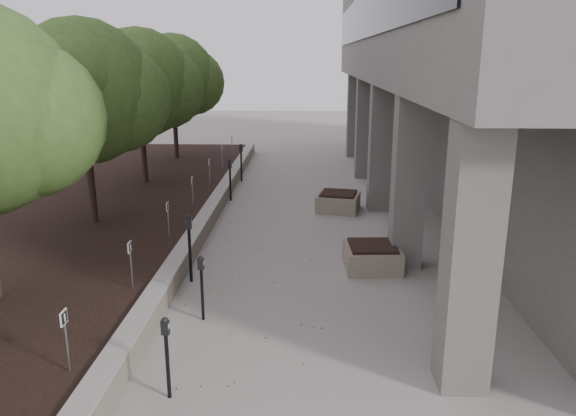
# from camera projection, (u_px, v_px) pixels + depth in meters

# --- Properties ---
(retaining_wall) EXTENTS (0.39, 26.00, 0.50)m
(retaining_wall) POSITION_uv_depth(u_px,v_px,m) (208.00, 217.00, 16.22)
(retaining_wall) COLOR gray
(retaining_wall) RESTS_ON ground
(planting_bed) EXTENTS (7.00, 26.00, 0.40)m
(planting_bed) POSITION_uv_depth(u_px,v_px,m) (85.00, 218.00, 16.35)
(planting_bed) COLOR black
(planting_bed) RESTS_ON ground
(crabapple_tree_3) EXTENTS (4.60, 4.00, 5.44)m
(crabapple_tree_3) POSITION_uv_depth(u_px,v_px,m) (85.00, 123.00, 14.59)
(crabapple_tree_3) COLOR #345721
(crabapple_tree_3) RESTS_ON planting_bed
(crabapple_tree_4) EXTENTS (4.60, 4.00, 5.44)m
(crabapple_tree_4) POSITION_uv_depth(u_px,v_px,m) (140.00, 106.00, 19.41)
(crabapple_tree_4) COLOR #345721
(crabapple_tree_4) RESTS_ON planting_bed
(crabapple_tree_5) EXTENTS (4.60, 4.00, 5.44)m
(crabapple_tree_5) POSITION_uv_depth(u_px,v_px,m) (174.00, 97.00, 24.23)
(crabapple_tree_5) COLOR #345721
(crabapple_tree_5) RESTS_ON planting_bed
(parking_sign_2) EXTENTS (0.04, 0.22, 0.96)m
(parking_sign_2) POSITION_uv_depth(u_px,v_px,m) (66.00, 341.00, 7.87)
(parking_sign_2) COLOR black
(parking_sign_2) RESTS_ON planting_bed
(parking_sign_3) EXTENTS (0.04, 0.22, 0.96)m
(parking_sign_3) POSITION_uv_depth(u_px,v_px,m) (131.00, 265.00, 10.77)
(parking_sign_3) COLOR black
(parking_sign_3) RESTS_ON planting_bed
(parking_sign_4) EXTENTS (0.04, 0.22, 0.96)m
(parking_sign_4) POSITION_uv_depth(u_px,v_px,m) (168.00, 221.00, 13.66)
(parking_sign_4) COLOR black
(parking_sign_4) RESTS_ON planting_bed
(parking_sign_5) EXTENTS (0.04, 0.22, 0.96)m
(parking_sign_5) POSITION_uv_depth(u_px,v_px,m) (193.00, 192.00, 16.55)
(parking_sign_5) COLOR black
(parking_sign_5) RESTS_ON planting_bed
(parking_sign_6) EXTENTS (0.04, 0.22, 0.96)m
(parking_sign_6) POSITION_uv_depth(u_px,v_px,m) (210.00, 172.00, 19.44)
(parking_sign_6) COLOR black
(parking_sign_6) RESTS_ON planting_bed
(parking_sign_7) EXTENTS (0.04, 0.22, 0.96)m
(parking_sign_7) POSITION_uv_depth(u_px,v_px,m) (222.00, 157.00, 22.33)
(parking_sign_7) COLOR black
(parking_sign_7) RESTS_ON planting_bed
(parking_sign_8) EXTENTS (0.04, 0.22, 0.96)m
(parking_sign_8) POSITION_uv_depth(u_px,v_px,m) (232.00, 146.00, 25.22)
(parking_sign_8) COLOR black
(parking_sign_8) RESTS_ON planting_bed
(parking_meter_1) EXTENTS (0.14, 0.11, 1.28)m
(parking_meter_1) POSITION_uv_depth(u_px,v_px,m) (167.00, 358.00, 7.89)
(parking_meter_1) COLOR black
(parking_meter_1) RESTS_ON ground
(parking_meter_2) EXTENTS (0.14, 0.11, 1.28)m
(parking_meter_2) POSITION_uv_depth(u_px,v_px,m) (202.00, 288.00, 10.27)
(parking_meter_2) COLOR black
(parking_meter_2) RESTS_ON ground
(parking_meter_3) EXTENTS (0.17, 0.13, 1.54)m
(parking_meter_3) POSITION_uv_depth(u_px,v_px,m) (190.00, 248.00, 12.02)
(parking_meter_3) COLOR black
(parking_meter_3) RESTS_ON ground
(parking_meter_4) EXTENTS (0.15, 0.11, 1.46)m
(parking_meter_4) POSITION_uv_depth(u_px,v_px,m) (230.00, 180.00, 18.90)
(parking_meter_4) COLOR black
(parking_meter_4) RESTS_ON ground
(parking_meter_5) EXTENTS (0.16, 0.12, 1.51)m
(parking_meter_5) POSITION_uv_depth(u_px,v_px,m) (241.00, 163.00, 21.84)
(parking_meter_5) COLOR black
(parking_meter_5) RESTS_ON ground
(planter_front) EXTENTS (1.32, 1.32, 0.59)m
(planter_front) POSITION_uv_depth(u_px,v_px,m) (372.00, 256.00, 12.90)
(planter_front) COLOR gray
(planter_front) RESTS_ON ground
(planter_back) EXTENTS (1.52, 1.52, 0.60)m
(planter_back) POSITION_uv_depth(u_px,v_px,m) (338.00, 201.00, 17.79)
(planter_back) COLOR gray
(planter_back) RESTS_ON ground
(berry_scatter) EXTENTS (3.30, 14.10, 0.02)m
(berry_scatter) POSITION_uv_depth(u_px,v_px,m) (254.00, 278.00, 12.37)
(berry_scatter) COLOR maroon
(berry_scatter) RESTS_ON ground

